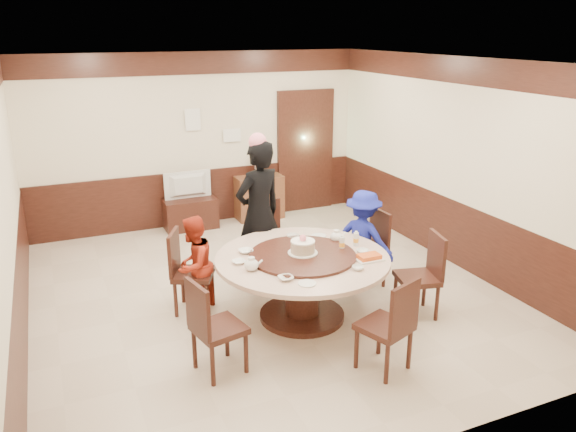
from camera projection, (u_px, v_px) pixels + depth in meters
name	position (u px, v px, depth m)	size (l,w,h in m)	color
room	(267.00, 210.00, 6.68)	(6.00, 6.04, 2.84)	beige
banquet_table	(302.00, 275.00, 6.25)	(1.93, 1.93, 0.78)	#32160F
chair_0	(366.00, 262.00, 7.17)	(0.47, 0.46, 0.97)	#32160F
chair_1	(270.00, 251.00, 7.53)	(0.46, 0.47, 0.97)	#32160F
chair_2	(192.00, 286.00, 6.50)	(0.59, 0.59, 0.97)	#32160F
chair_3	(218.00, 343.00, 5.32)	(0.53, 0.53, 0.97)	#32160F
chair_4	(385.00, 341.00, 5.36)	(0.57, 0.57, 0.97)	#32160F
chair_5	(418.00, 290.00, 6.41)	(0.54, 0.53, 0.97)	#32160F
person_standing	(259.00, 214.00, 7.04)	(0.68, 0.45, 1.86)	black
person_red	(194.00, 265.00, 6.39)	(0.56, 0.44, 1.16)	#A52816
person_blue	(363.00, 239.00, 7.05)	(0.81, 0.47, 1.25)	#171F95
birthday_cake	(303.00, 247.00, 6.18)	(0.33, 0.33, 0.22)	white
teapot_left	(251.00, 265.00, 5.82)	(0.17, 0.15, 0.13)	white
teapot_right	(336.00, 237.00, 6.60)	(0.17, 0.15, 0.13)	white
bowl_0	(246.00, 251.00, 6.28)	(0.16, 0.16, 0.04)	white
bowl_1	(358.00, 268.00, 5.84)	(0.13, 0.13, 0.04)	white
bowl_2	(286.00, 278.00, 5.61)	(0.15, 0.15, 0.04)	white
bowl_3	(362.00, 252.00, 6.27)	(0.14, 0.14, 0.04)	white
bowl_4	(239.00, 262.00, 6.00)	(0.14, 0.14, 0.03)	white
bowl_5	(293.00, 236.00, 6.72)	(0.15, 0.15, 0.05)	white
saucer_near	(307.00, 283.00, 5.52)	(0.18, 0.18, 0.01)	white
saucer_far	(319.00, 236.00, 6.79)	(0.18, 0.18, 0.01)	white
shrimp_platter	(369.00, 257.00, 6.09)	(0.30, 0.20, 0.06)	white
bottle_0	(342.00, 244.00, 6.34)	(0.06, 0.06, 0.16)	silver
bottle_1	(356.00, 239.00, 6.46)	(0.06, 0.06, 0.16)	silver
tv_stand	(190.00, 213.00, 9.22)	(0.85, 0.45, 0.50)	#32160F
television	(189.00, 186.00, 9.07)	(0.77, 0.10, 0.44)	gray
side_cabinet	(259.00, 197.00, 9.66)	(0.80, 0.40, 0.75)	brown
thermos	(258.00, 165.00, 9.48)	(0.15, 0.15, 0.38)	silver
notice_left	(193.00, 120.00, 8.98)	(0.25, 0.00, 0.35)	white
notice_right	(232.00, 135.00, 9.32)	(0.30, 0.00, 0.22)	white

